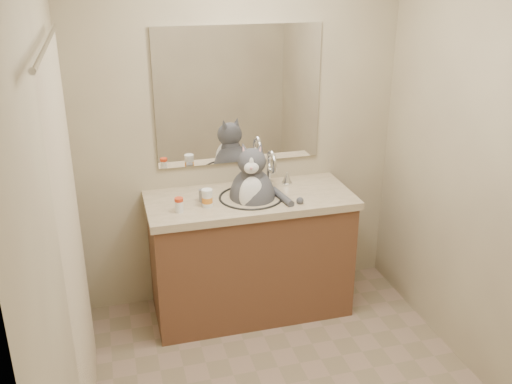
{
  "coord_description": "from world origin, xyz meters",
  "views": [
    {
      "loc": [
        -0.86,
        -2.33,
        2.27
      ],
      "look_at": [
        -0.05,
        0.65,
        1.01
      ],
      "focal_mm": 40.0,
      "sensor_mm": 36.0,
      "label": 1
    }
  ],
  "objects_px": {
    "pill_bottle_redcap": "(179,205)",
    "pill_bottle_orange": "(207,198)",
    "cat": "(252,193)",
    "grey_canister": "(203,196)"
  },
  "relations": [
    {
      "from": "cat",
      "to": "grey_canister",
      "type": "xyz_separation_m",
      "value": [
        -0.32,
        0.02,
        0.01
      ]
    },
    {
      "from": "pill_bottle_redcap",
      "to": "pill_bottle_orange",
      "type": "relative_size",
      "value": 0.8
    },
    {
      "from": "cat",
      "to": "pill_bottle_orange",
      "type": "height_order",
      "value": "cat"
    },
    {
      "from": "cat",
      "to": "pill_bottle_orange",
      "type": "bearing_deg",
      "value": -150.68
    },
    {
      "from": "pill_bottle_redcap",
      "to": "pill_bottle_orange",
      "type": "height_order",
      "value": "pill_bottle_orange"
    },
    {
      "from": "pill_bottle_redcap",
      "to": "grey_canister",
      "type": "xyz_separation_m",
      "value": [
        0.17,
        0.13,
        -0.01
      ]
    },
    {
      "from": "cat",
      "to": "pill_bottle_orange",
      "type": "distance_m",
      "value": 0.32
    },
    {
      "from": "pill_bottle_orange",
      "to": "grey_canister",
      "type": "relative_size",
      "value": 1.45
    },
    {
      "from": "cat",
      "to": "grey_canister",
      "type": "relative_size",
      "value": 7.43
    },
    {
      "from": "pill_bottle_redcap",
      "to": "pill_bottle_orange",
      "type": "distance_m",
      "value": 0.18
    }
  ]
}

